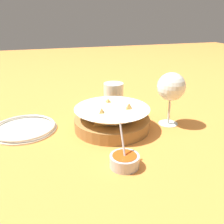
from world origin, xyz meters
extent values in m
plane|color=orange|center=(0.00, 0.00, 0.00)|extent=(4.00, 4.00, 0.00)
cylinder|color=olive|center=(-0.02, -0.01, 0.02)|extent=(0.24, 0.24, 0.04)
cone|color=#EDE5C6|center=(-0.02, -0.01, 0.04)|extent=(0.24, 0.24, 0.07)
cylinder|color=#3D842D|center=(-0.02, -0.01, 0.02)|extent=(0.18, 0.18, 0.01)
pyramid|color=gold|center=(0.04, -0.01, 0.06)|extent=(0.08, 0.09, 0.06)
pyramid|color=gold|center=(-0.05, 0.04, 0.06)|extent=(0.06, 0.07, 0.06)
pyramid|color=gold|center=(-0.04, -0.06, 0.06)|extent=(0.10, 0.10, 0.07)
cylinder|color=#B7B7BC|center=(-0.23, 0.03, 0.02)|extent=(0.07, 0.07, 0.03)
cylinder|color=#CC4C14|center=(-0.23, 0.03, 0.02)|extent=(0.06, 0.06, 0.02)
cylinder|color=#B7B7BC|center=(-0.22, 0.03, 0.06)|extent=(0.05, 0.01, 0.09)
cylinder|color=silver|center=(-0.04, -0.20, 0.00)|extent=(0.06, 0.06, 0.00)
cylinder|color=silver|center=(-0.04, -0.20, 0.05)|extent=(0.01, 0.01, 0.09)
sphere|color=silver|center=(-0.04, -0.20, 0.13)|extent=(0.09, 0.09, 0.09)
sphere|color=#DBD17A|center=(-0.04, -0.20, 0.12)|extent=(0.06, 0.06, 0.06)
cylinder|color=silver|center=(0.19, -0.08, 0.05)|extent=(0.08, 0.08, 0.09)
cylinder|color=orange|center=(0.19, -0.08, 0.04)|extent=(0.07, 0.07, 0.07)
torus|color=silver|center=(0.23, -0.08, 0.05)|extent=(0.07, 0.01, 0.07)
cylinder|color=silver|center=(0.05, 0.27, 0.00)|extent=(0.21, 0.21, 0.01)
torus|color=silver|center=(0.05, 0.27, 0.01)|extent=(0.20, 0.20, 0.01)
camera|label=1|loc=(-0.73, 0.21, 0.36)|focal=40.00mm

